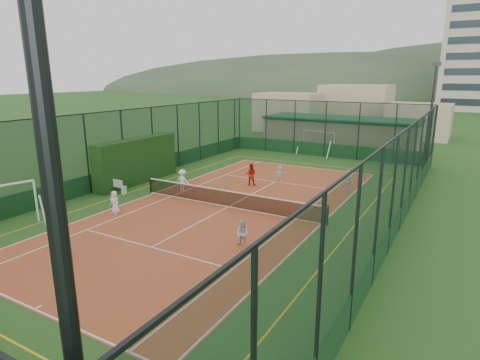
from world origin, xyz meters
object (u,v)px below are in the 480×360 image
object	(u,v)px
child_near_mid	(66,245)
coach	(251,174)
child_near_left	(115,202)
futsal_goal_far	(318,143)
child_far_back	(280,173)
floodlight_ne	(431,116)
child_near_right	(243,234)
white_bench	(115,185)
child_far_left	(183,181)
child_far_right	(348,181)
futsal_goal_near	(0,208)
clubhouse	(340,133)

from	to	relation	value
child_near_mid	coach	bearing A→B (deg)	50.99
coach	child_near_left	bearing A→B (deg)	49.81
futsal_goal_far	child_far_back	xyz separation A→B (m)	(0.96, -10.87, -0.52)
child_near_left	floodlight_ne	bearing A→B (deg)	61.92
child_near_right	white_bench	bearing A→B (deg)	165.75
white_bench	child_far_left	xyz separation A→B (m)	(3.66, 2.22, 0.26)
child_near_right	child_far_right	bearing A→B (deg)	83.04
white_bench	child_near_mid	xyz separation A→B (m)	(5.71, -8.00, 0.17)
child_far_left	child_far_right	bearing A→B (deg)	-155.59
child_near_mid	coach	size ratio (longest dim) A/B	0.85
white_bench	child_near_right	xyz separation A→B (m)	(11.17, -3.31, 0.12)
child_near_right	child_far_right	size ratio (longest dim) A/B	0.79
floodlight_ne	child_far_left	distance (m)	20.27
child_near_mid	futsal_goal_near	bearing A→B (deg)	138.04
child_near_mid	child_far_right	bearing A→B (deg)	29.91
clubhouse	white_bench	xyz separation A→B (m)	(-7.80, -23.02, -1.10)
child_far_left	child_far_right	world-z (taller)	child_far_right
child_near_left	child_near_right	world-z (taller)	child_near_left
clubhouse	futsal_goal_near	bearing A→B (deg)	-104.27
floodlight_ne	child_far_right	world-z (taller)	floodlight_ne
child_near_mid	coach	xyz separation A→B (m)	(0.99, 13.79, 0.11)
child_far_back	child_far_left	bearing A→B (deg)	47.30
futsal_goal_near	child_near_mid	distance (m)	5.68
child_near_right	child_near_left	bearing A→B (deg)	179.87
white_bench	child_far_right	bearing A→B (deg)	31.57
floodlight_ne	child_far_left	bearing A→B (deg)	-129.60
clubhouse	child_near_mid	bearing A→B (deg)	-93.86
clubhouse	futsal_goal_near	xyz separation A→B (m)	(-7.71, -30.33, -0.50)
white_bench	coach	distance (m)	8.85
futsal_goal_far	coach	distance (m)	12.78
child_near_mid	child_far_back	world-z (taller)	child_near_mid
floodlight_ne	clubhouse	size ratio (longest dim) A/B	0.54
floodlight_ne	white_bench	distance (m)	24.34
child_near_mid	child_far_back	distance (m)	15.85
futsal_goal_far	child_near_right	world-z (taller)	futsal_goal_far
clubhouse	child_near_mid	distance (m)	31.11
clubhouse	futsal_goal_far	size ratio (longest dim) A/B	4.48
floodlight_ne	futsal_goal_far	size ratio (longest dim) A/B	2.43
futsal_goal_near	child_near_left	size ratio (longest dim) A/B	2.65
child_near_right	child_far_right	xyz separation A→B (m)	(1.71, 10.56, 0.15)
clubhouse	futsal_goal_far	xyz separation A→B (m)	(-0.78, -4.46, -0.48)
white_bench	coach	xyz separation A→B (m)	(6.70, 5.78, 0.28)
futsal_goal_near	child_far_left	world-z (taller)	futsal_goal_near
futsal_goal_far	coach	xyz separation A→B (m)	(-0.32, -12.77, -0.33)
child_near_mid	clubhouse	bearing A→B (deg)	51.25
child_near_mid	child_far_back	xyz separation A→B (m)	(2.28, 15.69, -0.08)
futsal_goal_near	futsal_goal_far	xyz separation A→B (m)	(6.93, 25.86, 0.02)
child_far_back	coach	world-z (taller)	coach
white_bench	child_near_mid	bearing A→B (deg)	-52.30
clubhouse	white_bench	world-z (taller)	clubhouse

